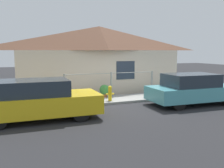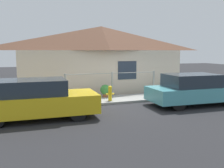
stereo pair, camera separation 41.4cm
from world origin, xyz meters
The scene contains 8 objects.
ground_plane centered at (0.00, 0.00, 0.00)m, with size 60.00×60.00×0.00m, color #262628.
sidewalk centered at (0.00, 0.87, 0.05)m, with size 24.00×1.73×0.11m.
house centered at (0.00, 3.32, 2.94)m, with size 9.53×2.23×3.78m.
fence centered at (0.00, 1.58, 0.78)m, with size 4.90×0.10×1.22m.
car_left centered at (-3.91, -1.27, 0.70)m, with size 4.26×1.88×1.42m.
car_right centered at (2.80, -1.27, 0.70)m, with size 4.15×1.90×1.39m.
fire_hydrant centered at (-0.54, 0.40, 0.48)m, with size 0.40×0.18×0.71m.
potted_plant_near_hydrant centered at (-0.46, 1.34, 0.46)m, with size 0.51×0.51×0.63m.
Camera 2 is at (-4.34, -10.32, 2.41)m, focal length 40.00 mm.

